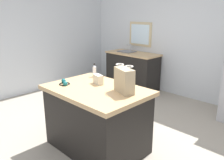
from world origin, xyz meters
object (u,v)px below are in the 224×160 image
Objects in this scene: shopping_bag at (124,80)px; bottle at (94,71)px; ear_defenders at (64,83)px; small_box at (98,79)px; kitchen_island at (97,118)px.

bottle is (-0.84, 0.24, -0.07)m from shopping_bag.
ear_defenders is (-0.82, -0.34, -0.14)m from shopping_bag.
bottle is 0.58m from ear_defenders.
shopping_bag is 1.79× the size of ear_defenders.
small_box is at bearing 178.26° from shopping_bag.
small_box is 0.87× the size of ear_defenders.
shopping_bag is 2.06× the size of small_box.
kitchen_island is 3.83× the size of shopping_bag.
kitchen_island is at bearing -39.01° from bottle.
kitchen_island is 7.88× the size of small_box.
ear_defenders is at bearing -88.74° from bottle.
small_box reaches higher than ear_defenders.
kitchen_island is 6.85× the size of ear_defenders.
ear_defenders is at bearing -155.51° from kitchen_island.
shopping_bag reaches higher than small_box.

